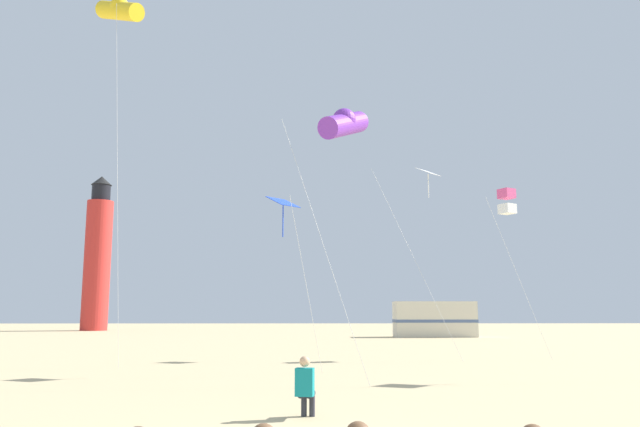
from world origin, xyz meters
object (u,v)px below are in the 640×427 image
Objects in this scene: kite_flyer_standing at (305,385)px; rv_van_cream at (434,319)px; kite_tube_gold at (120,10)px; lighthouse_distant at (98,257)px; kite_diamond_white at (427,179)px; kite_diamond_blue at (284,208)px; kite_tube_violet at (344,124)px; kite_box_rainbow at (507,202)px.

rv_van_cream is (10.14, 37.93, 0.78)m from kite_flyer_standing.
kite_tube_gold is 0.85× the size of lighthouse_distant.
kite_tube_gold is 14.93m from kite_diamond_white.
kite_flyer_standing is 0.20× the size of kite_diamond_blue.
kite_tube_violet reaches higher than kite_diamond_white.
kite_diamond_white is at bearing 21.63° from kite_tube_gold.
kite_box_rainbow is (9.06, 15.42, 6.32)m from kite_flyer_standing.
kite_tube_violet is at bearing -63.72° from lighthouse_distant.
lighthouse_distant is (-31.88, 40.08, 0.91)m from kite_box_rainbow.
kite_box_rainbow is 51.22m from lighthouse_distant.
kite_box_rainbow is (7.89, 8.51, -0.99)m from kite_tube_violet.
lighthouse_distant is (-22.81, 55.50, 7.22)m from kite_flyer_standing.
kite_flyer_standing is 18.30m from kite_diamond_white.
kite_box_rainbow is at bearing -5.84° from kite_diamond_white.
kite_diamond_blue is at bearing -145.69° from kite_box_rainbow.
kite_tube_gold is 1.67× the size of kite_diamond_white.
kite_diamond_white is at bearing -98.31° from kite_flyer_standing.
lighthouse_distant reaches higher than kite_diamond_blue.
kite_flyer_standing is 10.01m from kite_diamond_blue.
kite_tube_violet is 9.88m from kite_diamond_white.
kite_tube_gold is 10.64m from kite_diamond_blue.
kite_tube_violet is at bearing -88.67° from kite_flyer_standing.
kite_box_rainbow is (9.84, 6.72, 1.43)m from kite_diamond_blue.
kite_diamond_white is 3.73m from kite_box_rainbow.
kite_tube_violet is 1.00× the size of kite_diamond_white.
kite_flyer_standing is at bearing -55.44° from kite_tube_gold.
lighthouse_distant is 2.60× the size of rv_van_cream.
kite_tube_gold is 34.62m from rv_van_cream.
kite_tube_violet is (8.53, -3.76, -5.71)m from kite_tube_gold.
rv_van_cream is at bearing 69.51° from kite_diamond_blue.
kite_tube_gold reaches higher than kite_flyer_standing.
kite_box_rainbow is at bearing -109.45° from kite_flyer_standing.
kite_diamond_white is at bearing -54.49° from lighthouse_distant.
kite_box_rainbow is at bearing 47.18° from kite_tube_violet.
kite_diamond_white is 48.80m from lighthouse_distant.
lighthouse_distant is (-23.99, 48.59, -0.08)m from kite_tube_violet.
kite_box_rainbow reaches higher than rv_van_cream.
kite_flyer_standing is 0.15× the size of kite_box_rainbow.
kite_tube_violet is (1.18, 6.91, 7.31)m from kite_flyer_standing.
kite_tube_violet reaches higher than kite_diamond_blue.
kite_tube_violet is 1.15× the size of kite_box_rainbow.
kite_diamond_blue is at bearing -131.71° from kite_diamond_white.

